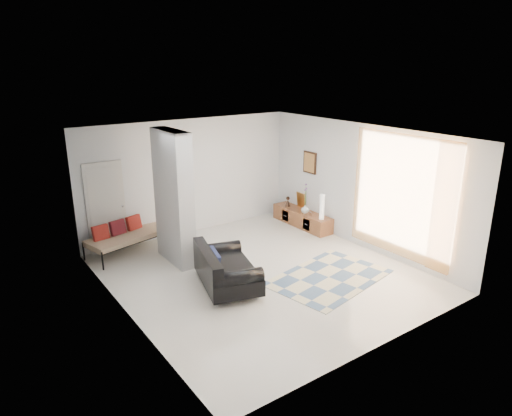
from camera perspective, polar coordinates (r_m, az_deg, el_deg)
floor at (r=9.27m, az=0.76°, el=-8.23°), size 6.00×6.00×0.00m
ceiling at (r=8.43m, az=0.84°, el=9.13°), size 6.00×6.00×0.00m
wall_back at (r=11.22m, az=-8.27°, el=3.85°), size 6.00×0.00×6.00m
wall_front at (r=6.72m, az=16.11°, el=-6.35°), size 6.00×0.00×6.00m
wall_left at (r=7.56m, az=-16.35°, el=-3.65°), size 0.00×6.00×6.00m
wall_right at (r=10.54m, az=12.98°, el=2.67°), size 0.00×6.00×6.00m
partition_column at (r=9.54m, az=-10.27°, el=1.26°), size 0.35×1.20×2.80m
hallway_door at (r=10.54m, az=-18.26°, el=0.06°), size 0.85×0.06×2.04m
curtain at (r=9.77m, az=17.67°, el=1.39°), size 0.00×2.55×2.55m
wall_art at (r=11.63m, az=6.75°, el=5.66°), size 0.04×0.45×0.55m
media_console at (r=11.89m, az=5.77°, el=-1.27°), size 0.45×1.88×0.80m
loveseat at (r=8.66m, az=-4.01°, el=-7.67°), size 1.35×1.81×0.76m
daybed at (r=10.51m, az=-15.84°, el=-3.27°), size 1.95×1.19×0.77m
area_rug at (r=9.23m, az=9.07°, el=-8.56°), size 2.60×1.98×0.01m
cylinder_lamp at (r=11.20m, az=8.25°, el=0.15°), size 0.11×0.11×0.62m
bronze_figurine at (r=12.14m, az=4.00°, el=0.82°), size 0.14×0.14×0.27m
vase at (r=11.64m, az=6.16°, el=-0.11°), size 0.22×0.22×0.22m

